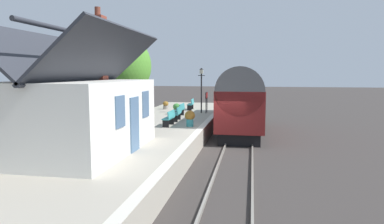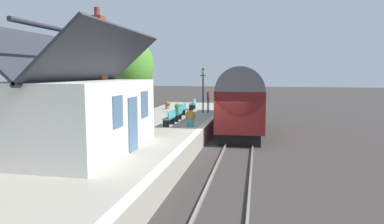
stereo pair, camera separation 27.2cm
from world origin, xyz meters
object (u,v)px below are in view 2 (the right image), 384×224
Objects in this scene: planter_bench_left at (127,123)px; bench_by_lamp at (170,118)px; station_building at (78,112)px; planter_bench_right at (178,108)px; station_sign_board at (208,97)px; tree_behind_building at (128,66)px; planter_edge_far at (190,117)px; train at (243,100)px; bench_platform_end at (178,113)px; bench_mid_platform at (193,104)px; lamp_post_platform at (203,81)px; planter_corner_building at (168,105)px; bench_near_building at (182,109)px.

bench_by_lamp is at bearing -53.86° from planter_bench_left.
planter_bench_right is (11.97, -1.10, -1.09)m from station_building.
station_sign_board is 10.15m from tree_behind_building.
planter_bench_left is at bearing 115.71° from planter_edge_far.
station_building is at bearing 150.74° from train.
tree_behind_building is at bearing 15.83° from station_building.
planter_bench_left is (-3.57, 2.01, -0.13)m from bench_platform_end.
train is at bearing -136.00° from station_sign_board.
bench_platform_end is at bearing -12.20° from station_building.
planter_bench_right is at bearing -10.17° from planter_bench_left.
lamp_post_platform is at bearing -150.77° from bench_mid_platform.
bench_mid_platform and bench_by_lamp have the same top height.
bench_by_lamp reaches higher than planter_corner_building.
bench_mid_platform is 8.56m from bench_by_lamp.
bench_mid_platform is 8.22m from tree_behind_building.
station_building is 0.92× the size of tree_behind_building.
train is 3.93m from station_sign_board.
bench_by_lamp is (-4.34, -0.29, 0.00)m from bench_near_building.
station_sign_board is 0.21× the size of tree_behind_building.
bench_near_building reaches higher than planter_bench_left.
station_building is 8.45× the size of planter_bench_right.
train reaches higher than planter_corner_building.
planter_corner_building is at bearing 2.51° from planter_bench_left.
bench_platform_end is 0.90× the size of station_sign_board.
planter_edge_far is 1.31× the size of planter_corner_building.
bench_by_lamp is (-3.82, 3.96, -0.78)m from train.
bench_near_building is 4.21m from bench_mid_platform.
bench_mid_platform is at bearing -91.20° from planter_corner_building.
bench_mid_platform is at bearing 29.23° from lamp_post_platform.
planter_bench_left is at bearing 160.14° from lamp_post_platform.
bench_near_building is at bearing 3.79° from bench_by_lamp.
lamp_post_platform reaches higher than bench_by_lamp.
train is 14.06× the size of planter_bench_left.
station_building is at bearing 174.74° from planter_bench_right.
station_sign_board is at bearing -141.33° from bench_mid_platform.
bench_near_building is 4.35m from bench_by_lamp.
planter_edge_far is at bearing -156.98° from planter_corner_building.
train is 6.64× the size of bench_by_lamp.
station_building is 15.28m from planter_corner_building.
station_sign_board reaches higher than planter_bench_right.
tree_behind_building reaches higher than planter_bench_right.
station_building is 13.42m from lamp_post_platform.
tree_behind_building reaches higher than bench_by_lamp.
station_building is 2.00× the size of lamp_post_platform.
station_sign_board reaches higher than planter_corner_building.
station_sign_board is at bearing -15.23° from bench_platform_end.
station_building is at bearing 174.00° from bench_mid_platform.
bench_mid_platform reaches higher than planter_corner_building.
planter_corner_building is 0.46× the size of station_sign_board.
bench_near_building is 0.90× the size of station_sign_board.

